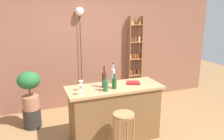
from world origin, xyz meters
TOP-DOWN VIEW (x-y plane):
  - back_wall at (0.00, 1.95)m, footprint 6.40×0.10m
  - kitchen_counter at (0.00, 0.30)m, footprint 1.57×0.62m
  - bar_stool at (-0.08, -0.28)m, footprint 0.30×0.30m
  - spice_shelf at (1.11, 1.81)m, footprint 0.34×0.13m
  - plant_stool at (-1.31, 1.19)m, footprint 0.32×0.32m
  - potted_plant at (-1.31, 1.19)m, footprint 0.41×0.37m
  - bottle_sauce_amber at (0.04, 0.49)m, footprint 0.07×0.07m
  - bottle_soda_blue at (-0.20, 0.15)m, footprint 0.08×0.08m
  - bottle_vinegar at (-0.04, 0.21)m, footprint 0.07×0.07m
  - bottle_spirits_clear at (-0.17, 0.32)m, footprint 0.08×0.08m
  - wine_glass_left at (-0.55, 0.28)m, footprint 0.07×0.07m
  - wine_glass_center at (-0.60, 0.10)m, footprint 0.07×0.07m
  - cookbook at (0.35, 0.32)m, footprint 0.25×0.21m
  - pendant_globe_light at (-0.19, 1.84)m, footprint 0.18×0.18m

SIDE VIEW (x-z plane):
  - plant_stool at x=-1.31m, z-range 0.00..0.37m
  - kitchen_counter at x=0.00m, z-range 0.00..0.94m
  - bar_stool at x=-0.08m, z-range 0.16..0.89m
  - potted_plant at x=-1.31m, z-range 0.43..1.14m
  - cookbook at x=0.35m, z-range 0.94..0.97m
  - bottle_vinegar at x=-0.04m, z-range 0.91..1.14m
  - spice_shelf at x=1.11m, z-range 0.02..2.04m
  - bottle_soda_blue at x=-0.20m, z-range 0.90..1.16m
  - wine_glass_left at x=-0.55m, z-range 0.97..1.13m
  - wine_glass_center at x=-0.60m, z-range 0.97..1.13m
  - bottle_sauce_amber at x=0.04m, z-range 0.89..1.24m
  - bottle_spirits_clear at x=-0.17m, z-range 0.89..1.24m
  - back_wall at x=0.00m, z-range 0.00..2.80m
  - pendant_globe_light at x=-0.19m, z-range 0.96..3.17m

